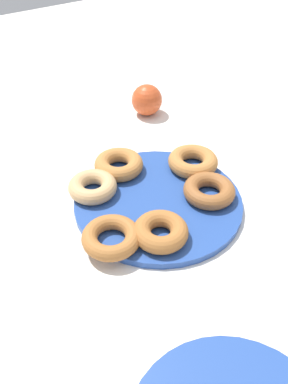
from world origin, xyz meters
The scene contains 9 objects.
ground_plane centered at (0.00, 0.00, 0.00)m, with size 2.40×2.40×0.00m, color white.
donut_plate centered at (0.00, 0.00, 0.01)m, with size 0.29×0.29×0.01m, color #284C9E.
donut_0 centered at (-0.04, 0.12, 0.02)m, with size 0.09×0.09×0.02m, color #AD6B33.
donut_1 centered at (0.04, -0.11, 0.03)m, with size 0.09×0.09×0.03m, color #BC7A3D.
donut_2 centered at (-0.08, 0.05, 0.03)m, with size 0.09×0.09×0.03m, color #AD6B33.
donut_3 centered at (-0.05, -0.08, 0.03)m, with size 0.09×0.09×0.03m, color #995B2D.
donut_4 centered at (0.11, 0.01, 0.03)m, with size 0.09×0.09×0.03m, color #BC7A3D.
donut_5 centered at (0.08, 0.09, 0.03)m, with size 0.09×0.09×0.03m, color tan.
apple centered at (0.28, -0.17, 0.04)m, with size 0.07×0.07×0.07m, color #CC4C23.
Camera 1 is at (-0.43, 0.33, 0.48)m, focal length 38.14 mm.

